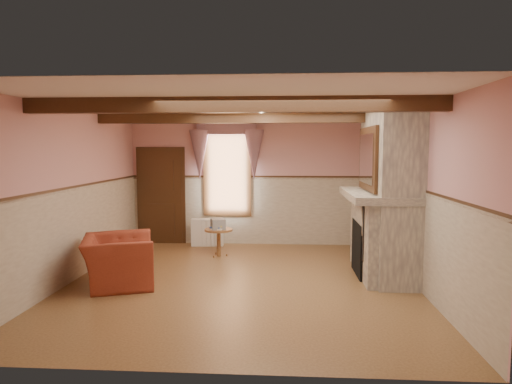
# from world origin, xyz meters

# --- Properties ---
(floor) EXTENTS (5.50, 6.00, 0.01)m
(floor) POSITION_xyz_m (0.00, 0.00, 0.00)
(floor) COLOR brown
(floor) RESTS_ON ground
(ceiling) EXTENTS (5.50, 6.00, 0.01)m
(ceiling) POSITION_xyz_m (0.00, 0.00, 2.80)
(ceiling) COLOR silver
(ceiling) RESTS_ON wall_back
(wall_back) EXTENTS (5.50, 0.02, 2.80)m
(wall_back) POSITION_xyz_m (0.00, 3.00, 1.40)
(wall_back) COLOR #D39293
(wall_back) RESTS_ON floor
(wall_front) EXTENTS (5.50, 0.02, 2.80)m
(wall_front) POSITION_xyz_m (0.00, -3.00, 1.40)
(wall_front) COLOR #D39293
(wall_front) RESTS_ON floor
(wall_left) EXTENTS (0.02, 6.00, 2.80)m
(wall_left) POSITION_xyz_m (-2.75, 0.00, 1.40)
(wall_left) COLOR #D39293
(wall_left) RESTS_ON floor
(wall_right) EXTENTS (0.02, 6.00, 2.80)m
(wall_right) POSITION_xyz_m (2.75, 0.00, 1.40)
(wall_right) COLOR #D39293
(wall_right) RESTS_ON floor
(wainscot) EXTENTS (5.50, 6.00, 1.50)m
(wainscot) POSITION_xyz_m (0.00, 0.00, 0.75)
(wainscot) COLOR beige
(wainscot) RESTS_ON floor
(chair_rail) EXTENTS (5.50, 6.00, 0.08)m
(chair_rail) POSITION_xyz_m (0.00, 0.00, 1.50)
(chair_rail) COLOR black
(chair_rail) RESTS_ON wainscot
(firebox) EXTENTS (0.20, 0.95, 0.90)m
(firebox) POSITION_xyz_m (2.00, 0.60, 0.45)
(firebox) COLOR black
(firebox) RESTS_ON floor
(armchair) EXTENTS (1.37, 1.46, 0.77)m
(armchair) POSITION_xyz_m (-1.92, -0.27, 0.39)
(armchair) COLOR maroon
(armchair) RESTS_ON floor
(side_table) EXTENTS (0.68, 0.68, 0.55)m
(side_table) POSITION_xyz_m (-0.62, 1.75, 0.28)
(side_table) COLOR brown
(side_table) RESTS_ON floor
(book_stack) EXTENTS (0.34, 0.38, 0.20)m
(book_stack) POSITION_xyz_m (-0.64, 1.75, 0.65)
(book_stack) COLOR #B7AD8C
(book_stack) RESTS_ON side_table
(radiator) EXTENTS (0.71, 0.23, 0.60)m
(radiator) POSITION_xyz_m (-1.02, 2.70, 0.30)
(radiator) COLOR white
(radiator) RESTS_ON floor
(bowl) EXTENTS (0.39, 0.39, 0.09)m
(bowl) POSITION_xyz_m (2.24, 0.46, 1.47)
(bowl) COLOR brown
(bowl) RESTS_ON mantel
(mantel_clock) EXTENTS (0.14, 0.24, 0.20)m
(mantel_clock) POSITION_xyz_m (2.24, 1.40, 1.52)
(mantel_clock) COLOR black
(mantel_clock) RESTS_ON mantel
(oil_lamp) EXTENTS (0.11, 0.11, 0.28)m
(oil_lamp) POSITION_xyz_m (2.24, 0.98, 1.56)
(oil_lamp) COLOR #BF8A36
(oil_lamp) RESTS_ON mantel
(candle_red) EXTENTS (0.06, 0.06, 0.16)m
(candle_red) POSITION_xyz_m (2.24, 0.15, 1.50)
(candle_red) COLOR #AA2B14
(candle_red) RESTS_ON mantel
(jar_yellow) EXTENTS (0.06, 0.06, 0.12)m
(jar_yellow) POSITION_xyz_m (2.24, 0.18, 1.48)
(jar_yellow) COLOR gold
(jar_yellow) RESTS_ON mantel
(fireplace) EXTENTS (0.85, 2.00, 2.80)m
(fireplace) POSITION_xyz_m (2.42, 0.60, 1.40)
(fireplace) COLOR gray
(fireplace) RESTS_ON floor
(mantel) EXTENTS (1.05, 2.05, 0.12)m
(mantel) POSITION_xyz_m (2.24, 0.60, 1.36)
(mantel) COLOR gray
(mantel) RESTS_ON fireplace
(overmantel_mirror) EXTENTS (0.06, 1.44, 1.04)m
(overmantel_mirror) POSITION_xyz_m (2.06, 0.60, 1.97)
(overmantel_mirror) COLOR silver
(overmantel_mirror) RESTS_ON fireplace
(door) EXTENTS (1.10, 0.10, 2.10)m
(door) POSITION_xyz_m (-2.10, 2.94, 1.05)
(door) COLOR black
(door) RESTS_ON floor
(window) EXTENTS (1.06, 0.08, 2.02)m
(window) POSITION_xyz_m (-0.60, 2.97, 1.65)
(window) COLOR white
(window) RESTS_ON wall_back
(window_drapes) EXTENTS (1.30, 0.14, 1.40)m
(window_drapes) POSITION_xyz_m (-0.60, 2.88, 2.25)
(window_drapes) COLOR gray
(window_drapes) RESTS_ON wall_back
(ceiling_beam_front) EXTENTS (5.50, 0.18, 0.20)m
(ceiling_beam_front) POSITION_xyz_m (0.00, -1.20, 2.70)
(ceiling_beam_front) COLOR black
(ceiling_beam_front) RESTS_ON ceiling
(ceiling_beam_back) EXTENTS (5.50, 0.18, 0.20)m
(ceiling_beam_back) POSITION_xyz_m (0.00, 1.20, 2.70)
(ceiling_beam_back) COLOR black
(ceiling_beam_back) RESTS_ON ceiling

